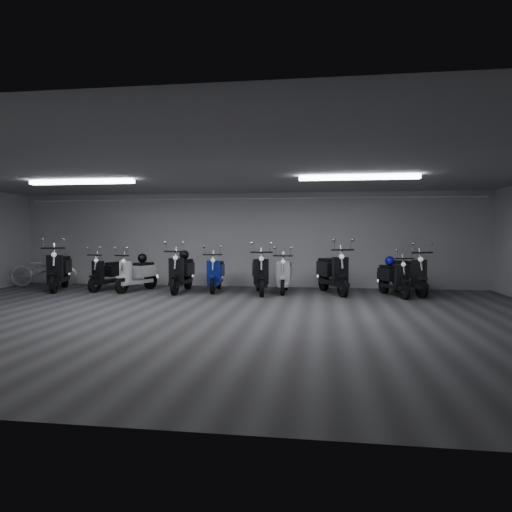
# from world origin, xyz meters

# --- Properties ---
(floor) EXTENTS (14.00, 10.00, 0.01)m
(floor) POSITION_xyz_m (0.00, 0.00, -0.01)
(floor) COLOR #3A393C
(floor) RESTS_ON ground
(ceiling) EXTENTS (14.00, 10.00, 0.01)m
(ceiling) POSITION_xyz_m (0.00, 0.00, 2.80)
(ceiling) COLOR gray
(ceiling) RESTS_ON ground
(back_wall) EXTENTS (14.00, 0.01, 2.80)m
(back_wall) POSITION_xyz_m (0.00, 5.00, 1.40)
(back_wall) COLOR #AEAEB1
(back_wall) RESTS_ON ground
(front_wall) EXTENTS (14.00, 0.01, 2.80)m
(front_wall) POSITION_xyz_m (0.00, -5.00, 1.40)
(front_wall) COLOR #AEAEB1
(front_wall) RESTS_ON ground
(fluor_strip_left) EXTENTS (2.40, 0.18, 0.08)m
(fluor_strip_left) POSITION_xyz_m (-3.00, 1.00, 2.74)
(fluor_strip_left) COLOR white
(fluor_strip_left) RESTS_ON ceiling
(fluor_strip_right) EXTENTS (2.40, 0.18, 0.08)m
(fluor_strip_right) POSITION_xyz_m (3.00, 1.00, 2.74)
(fluor_strip_right) COLOR white
(fluor_strip_right) RESTS_ON ceiling
(conduit) EXTENTS (13.60, 0.05, 0.05)m
(conduit) POSITION_xyz_m (0.00, 4.92, 2.62)
(conduit) COLOR white
(conduit) RESTS_ON back_wall
(scooter_0) EXTENTS (1.29, 2.12, 1.50)m
(scooter_0) POSITION_xyz_m (-5.00, 3.32, 0.75)
(scooter_0) COLOR black
(scooter_0) RESTS_ON floor
(scooter_1) EXTENTS (0.99, 1.78, 1.26)m
(scooter_1) POSITION_xyz_m (-3.62, 3.51, 0.63)
(scooter_1) COLOR black
(scooter_1) RESTS_ON floor
(scooter_2) EXTENTS (1.12, 1.78, 1.26)m
(scooter_2) POSITION_xyz_m (-2.78, 3.44, 0.63)
(scooter_2) COLOR white
(scooter_2) RESTS_ON floor
(scooter_3) EXTENTS (0.66, 1.90, 1.41)m
(scooter_3) POSITION_xyz_m (-1.49, 3.42, 0.70)
(scooter_3) COLOR black
(scooter_3) RESTS_ON floor
(scooter_4) EXTENTS (0.72, 1.78, 1.29)m
(scooter_4) POSITION_xyz_m (-0.61, 3.73, 0.65)
(scooter_4) COLOR navy
(scooter_4) RESTS_ON floor
(scooter_5) EXTENTS (0.99, 1.97, 1.40)m
(scooter_5) POSITION_xyz_m (0.66, 3.41, 0.70)
(scooter_5) COLOR black
(scooter_5) RESTS_ON floor
(scooter_6) EXTENTS (0.58, 1.71, 1.27)m
(scooter_6) POSITION_xyz_m (1.28, 3.73, 0.64)
(scooter_6) COLOR silver
(scooter_6) RESTS_ON floor
(scooter_7) EXTENTS (1.32, 2.09, 1.48)m
(scooter_7) POSITION_xyz_m (2.57, 3.66, 0.74)
(scooter_7) COLOR black
(scooter_7) RESTS_ON floor
(scooter_8) EXTENTS (1.05, 1.75, 1.23)m
(scooter_8) POSITION_xyz_m (4.09, 3.40, 0.62)
(scooter_8) COLOR black
(scooter_8) RESTS_ON floor
(scooter_9) EXTENTS (1.17, 1.98, 1.40)m
(scooter_9) POSITION_xyz_m (4.53, 3.73, 0.70)
(scooter_9) COLOR black
(scooter_9) RESTS_ON floor
(bicycle) EXTENTS (2.00, 1.09, 1.23)m
(bicycle) POSITION_xyz_m (-5.95, 4.07, 0.61)
(bicycle) COLOR silver
(bicycle) RESTS_ON floor
(helmet_0) EXTENTS (0.27, 0.27, 0.27)m
(helmet_0) POSITION_xyz_m (-1.49, 3.69, 1.00)
(helmet_0) COLOR black
(helmet_0) RESTS_ON scooter_3
(helmet_1) EXTENTS (0.26, 0.26, 0.26)m
(helmet_1) POSITION_xyz_m (-2.70, 3.66, 0.91)
(helmet_1) COLOR black
(helmet_1) RESTS_ON scooter_2
(helmet_2) EXTENTS (0.25, 0.25, 0.25)m
(helmet_2) POSITION_xyz_m (4.02, 3.62, 0.89)
(helmet_2) COLOR #0E0C8B
(helmet_2) RESTS_ON scooter_8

